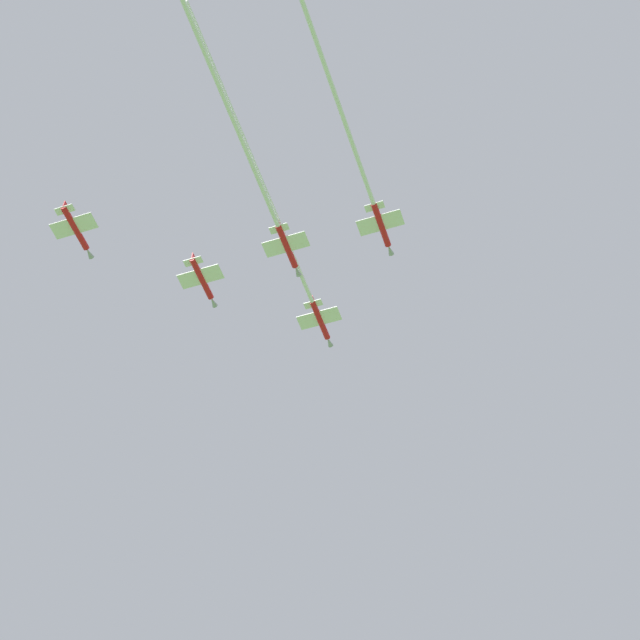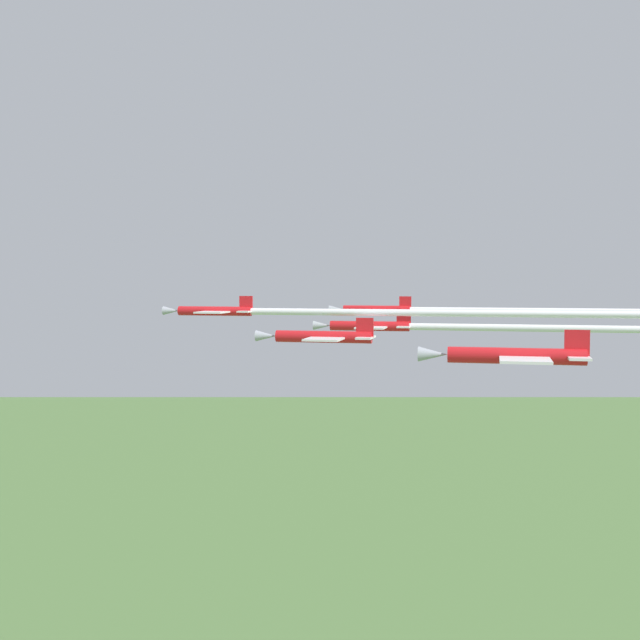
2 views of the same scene
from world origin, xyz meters
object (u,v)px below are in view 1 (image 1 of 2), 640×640
jet_starboard_inner (342,114)px  jet_starboard_outer (76,229)px  jet_lead (279,224)px  jet_port_inner (202,280)px  jet_port_outer (243,142)px

jet_starboard_inner → jet_starboard_outer: jet_starboard_inner is taller
jet_lead → jet_port_inner: size_ratio=6.31×
jet_lead → jet_port_inner: 16.56m
jet_port_outer → jet_starboard_inner: bearing=2.8°
jet_starboard_inner → jet_starboard_outer: size_ratio=6.32×
jet_port_outer → jet_port_inner: bearing=125.5°
jet_starboard_inner → jet_port_outer: 15.63m
jet_port_inner → jet_port_outer: 26.82m
jet_port_outer → jet_starboard_outer: 31.77m
jet_port_outer → jet_starboard_outer: (4.46, 31.45, 0.14)m
jet_starboard_inner → jet_port_outer: (-1.67, 15.50, -1.13)m
jet_lead → jet_starboard_outer: 32.78m
jet_lead → jet_port_outer: bearing=-90.0°
jet_lead → jet_starboard_outer: (-11.91, 30.51, -1.28)m
jet_lead → jet_port_inner: bearing=160.7°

